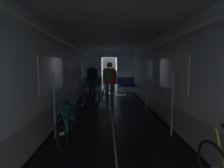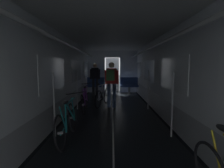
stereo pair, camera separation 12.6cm
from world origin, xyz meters
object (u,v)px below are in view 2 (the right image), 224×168
(bench_seat_far_right, at_px, (128,84))
(bicycle_teal, at_px, (66,122))
(bicycle_silver_in_aisle, at_px, (102,96))
(person_standing_near_bench, at_px, (94,77))
(person_cyclist_aisle, at_px, (111,80))
(bench_seat_far_left, at_px, (95,84))
(bicycle_purple, at_px, (84,100))

(bench_seat_far_right, bearing_deg, bicycle_teal, -106.82)
(bench_seat_far_right, relative_size, bicycle_silver_in_aisle, 0.60)
(bicycle_teal, xyz_separation_m, person_standing_near_bench, (0.06, 5.76, 0.60))
(bicycle_silver_in_aisle, bearing_deg, person_standing_near_bench, 101.86)
(person_cyclist_aisle, distance_m, person_standing_near_bench, 2.84)
(bench_seat_far_left, xyz_separation_m, bicycle_silver_in_aisle, (0.52, -2.82, -0.18))
(bench_seat_far_right, distance_m, bicycle_purple, 4.15)
(bicycle_purple, bearing_deg, bench_seat_far_left, 89.15)
(bench_seat_far_left, height_order, bicycle_silver_in_aisle, bench_seat_far_left)
(person_standing_near_bench, bearing_deg, bench_seat_far_left, 90.41)
(bench_seat_far_left, distance_m, person_standing_near_bench, 0.55)
(bench_seat_far_right, relative_size, person_standing_near_bench, 0.58)
(bench_seat_far_right, bearing_deg, person_standing_near_bench, -168.17)
(bicycle_purple, bearing_deg, bicycle_silver_in_aisle, 57.58)
(bench_seat_far_right, xyz_separation_m, bicycle_purple, (-1.85, -3.71, -0.19))
(bench_seat_far_left, distance_m, bicycle_teal, 6.14)
(bench_seat_far_left, distance_m, bicycle_silver_in_aisle, 2.87)
(bench_seat_far_right, relative_size, person_cyclist_aisle, 0.58)
(bench_seat_far_left, bearing_deg, bicycle_silver_in_aisle, -79.63)
(bench_seat_far_left, bearing_deg, bicycle_purple, -90.85)
(bench_seat_far_left, relative_size, person_cyclist_aisle, 0.58)
(bench_seat_far_right, height_order, person_cyclist_aisle, person_cyclist_aisle)
(bench_seat_far_left, height_order, person_cyclist_aisle, person_cyclist_aisle)
(bicycle_teal, bearing_deg, bench_seat_far_right, 73.18)
(bicycle_purple, relative_size, bicycle_silver_in_aisle, 1.03)
(person_cyclist_aisle, bearing_deg, person_standing_near_bench, 107.44)
(bicycle_teal, bearing_deg, person_standing_near_bench, 89.42)
(bench_seat_far_left, bearing_deg, bench_seat_far_right, 0.00)
(bench_seat_far_left, height_order, bicycle_purple, same)
(person_cyclist_aisle, xyz_separation_m, bicycle_silver_in_aisle, (-0.34, 0.27, -0.63))
(bicycle_purple, distance_m, person_standing_near_bench, 3.39)
(bench_seat_far_right, bearing_deg, person_cyclist_aisle, -107.00)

